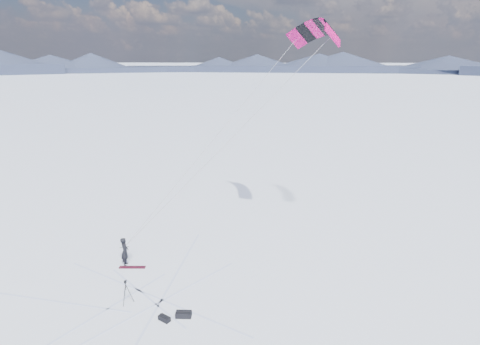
# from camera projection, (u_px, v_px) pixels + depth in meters

# --- Properties ---
(ground) EXTENTS (1800.00, 1800.00, 0.00)m
(ground) POSITION_uv_depth(u_px,v_px,m) (108.00, 302.00, 20.35)
(ground) COLOR white
(horizon_hills) EXTENTS (704.00, 705.94, 8.55)m
(horizon_hills) POSITION_uv_depth(u_px,v_px,m) (102.00, 240.00, 19.39)
(horizon_hills) COLOR #171B31
(horizon_hills) RESTS_ON ground
(snow_tracks) EXTENTS (14.76, 10.25, 0.01)m
(snow_tracks) POSITION_uv_depth(u_px,v_px,m) (93.00, 306.00, 20.06)
(snow_tracks) COLOR silver
(snow_tracks) RESTS_ON ground
(snowkiter) EXTENTS (0.59, 0.74, 1.77)m
(snowkiter) POSITION_uv_depth(u_px,v_px,m) (126.00, 265.00, 23.99)
(snowkiter) COLOR black
(snowkiter) RESTS_ON ground
(snowboard) EXTENTS (1.57, 0.40, 0.04)m
(snowboard) POSITION_uv_depth(u_px,v_px,m) (132.00, 267.00, 23.70)
(snowboard) COLOR maroon
(snowboard) RESTS_ON ground
(tripod) EXTENTS (0.62, 0.61, 1.25)m
(tripod) POSITION_uv_depth(u_px,v_px,m) (126.00, 289.00, 20.10)
(tripod) COLOR black
(tripod) RESTS_ON ground
(gear_bag_a) EXTENTS (0.77, 0.39, 0.34)m
(gear_bag_a) POSITION_uv_depth(u_px,v_px,m) (184.00, 314.00, 19.16)
(gear_bag_a) COLOR black
(gear_bag_a) RESTS_ON ground
(gear_bag_b) EXTENTS (0.66, 0.56, 0.27)m
(gear_bag_b) POSITION_uv_depth(u_px,v_px,m) (164.00, 318.00, 18.91)
(gear_bag_b) COLOR black
(gear_bag_b) RESTS_ON ground
(power_kite) EXTENTS (12.46, 6.90, 13.01)m
(power_kite) POSITION_uv_depth(u_px,v_px,m) (316.00, 34.00, 23.57)
(power_kite) COLOR #BF095E
(power_kite) RESTS_ON ground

